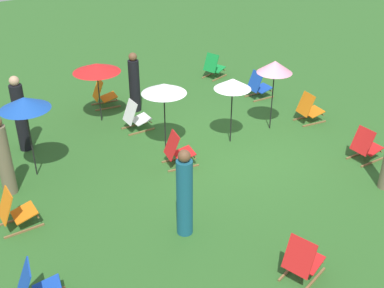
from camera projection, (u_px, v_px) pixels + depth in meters
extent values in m
plane|color=#2D6026|center=(232.00, 148.00, 11.98)|extent=(40.00, 40.00, 0.00)
cube|color=olive|center=(314.00, 281.00, 8.00)|extent=(0.22, 0.75, 0.04)
cube|color=olive|center=(290.00, 268.00, 8.25)|extent=(0.22, 0.75, 0.04)
cube|color=red|center=(307.00, 260.00, 8.07)|extent=(0.57, 0.54, 0.13)
cube|color=red|center=(299.00, 256.00, 7.74)|extent=(0.53, 0.36, 0.57)
cylinder|color=olive|center=(312.00, 257.00, 8.24)|extent=(0.43, 0.13, 0.03)
cube|color=olive|center=(314.00, 124.00, 13.14)|extent=(0.17, 0.75, 0.04)
cube|color=olive|center=(304.00, 117.00, 13.49)|extent=(0.17, 0.75, 0.04)
cube|color=orange|center=(313.00, 112.00, 13.23)|extent=(0.55, 0.51, 0.13)
cube|color=orange|center=(306.00, 104.00, 12.99)|extent=(0.52, 0.33, 0.57)
cylinder|color=olive|center=(319.00, 113.00, 13.34)|extent=(0.44, 0.10, 0.03)
cube|color=olive|center=(142.00, 132.00, 12.73)|extent=(0.08, 0.76, 0.04)
cube|color=olive|center=(134.00, 125.00, 13.05)|extent=(0.08, 0.76, 0.04)
cube|color=white|center=(141.00, 119.00, 12.81)|extent=(0.50, 0.46, 0.13)
cube|color=white|center=(130.00, 112.00, 12.54)|extent=(0.49, 0.27, 0.57)
cylinder|color=olive|center=(148.00, 120.00, 12.94)|extent=(0.44, 0.05, 0.03)
cube|color=olive|center=(220.00, 78.00, 16.18)|extent=(0.23, 0.74, 0.04)
cube|color=olive|center=(209.00, 75.00, 16.43)|extent=(0.23, 0.74, 0.04)
cube|color=#148C38|center=(216.00, 68.00, 16.25)|extent=(0.57, 0.54, 0.13)
cube|color=#148C38|center=(211.00, 63.00, 15.91)|extent=(0.53, 0.36, 0.57)
cylinder|color=olive|center=(220.00, 69.00, 16.42)|extent=(0.43, 0.14, 0.03)
cube|color=olive|center=(24.00, 231.00, 9.13)|extent=(0.06, 0.76, 0.04)
cube|color=olive|center=(18.00, 219.00, 9.45)|extent=(0.06, 0.76, 0.04)
cube|color=orange|center=(24.00, 213.00, 9.22)|extent=(0.49, 0.45, 0.13)
cube|color=orange|center=(5.00, 206.00, 8.94)|extent=(0.49, 0.26, 0.57)
cylinder|color=olive|center=(35.00, 212.00, 9.35)|extent=(0.44, 0.04, 0.03)
cube|color=olive|center=(372.00, 162.00, 11.35)|extent=(0.08, 0.76, 0.04)
cube|color=olive|center=(357.00, 154.00, 11.68)|extent=(0.08, 0.76, 0.04)
cube|color=red|center=(369.00, 148.00, 11.44)|extent=(0.50, 0.46, 0.13)
cube|color=red|center=(363.00, 141.00, 11.16)|extent=(0.49, 0.27, 0.57)
cylinder|color=olive|center=(375.00, 148.00, 11.57)|extent=(0.44, 0.05, 0.03)
cube|color=#1947B7|center=(24.00, 282.00, 7.24)|extent=(0.52, 0.35, 0.57)
cube|color=olive|center=(108.00, 108.00, 14.04)|extent=(0.17, 0.75, 0.04)
cube|color=olive|center=(104.00, 103.00, 14.39)|extent=(0.17, 0.75, 0.04)
cube|color=orange|center=(109.00, 97.00, 14.13)|extent=(0.55, 0.51, 0.13)
cube|color=orange|center=(98.00, 90.00, 13.88)|extent=(0.52, 0.33, 0.57)
cylinder|color=olive|center=(115.00, 98.00, 14.23)|extent=(0.44, 0.11, 0.03)
cube|color=olive|center=(264.00, 99.00, 14.63)|extent=(0.10, 0.76, 0.04)
cube|color=olive|center=(255.00, 94.00, 14.96)|extent=(0.10, 0.76, 0.04)
cube|color=#1947B7|center=(262.00, 88.00, 14.72)|extent=(0.51, 0.47, 0.13)
cube|color=#1947B7|center=(255.00, 81.00, 14.45)|extent=(0.50, 0.28, 0.57)
cylinder|color=olive|center=(267.00, 89.00, 14.84)|extent=(0.44, 0.06, 0.03)
cube|color=olive|center=(184.00, 168.00, 11.12)|extent=(0.21, 0.75, 0.04)
cube|color=olive|center=(177.00, 159.00, 11.48)|extent=(0.21, 0.75, 0.04)
cube|color=red|center=(184.00, 153.00, 11.21)|extent=(0.57, 0.53, 0.13)
cube|color=red|center=(172.00, 145.00, 10.98)|extent=(0.52, 0.35, 0.57)
cylinder|color=olive|center=(192.00, 154.00, 11.31)|extent=(0.43, 0.13, 0.03)
cylinder|color=black|center=(99.00, 93.00, 12.98)|extent=(0.03, 0.03, 1.62)
cone|color=red|center=(96.00, 68.00, 12.64)|extent=(1.26, 1.26, 0.23)
cylinder|color=black|center=(231.00, 111.00, 11.91)|extent=(0.03, 0.03, 1.66)
cone|color=white|center=(233.00, 84.00, 11.56)|extent=(0.90, 0.90, 0.26)
cylinder|color=black|center=(165.00, 118.00, 11.56)|extent=(0.03, 0.03, 1.69)
cone|color=white|center=(164.00, 88.00, 11.20)|extent=(1.07, 1.07, 0.23)
cylinder|color=black|center=(272.00, 96.00, 12.50)|extent=(0.03, 0.03, 1.85)
cone|color=pink|center=(275.00, 67.00, 12.12)|extent=(0.90, 0.90, 0.31)
cylinder|color=black|center=(31.00, 138.00, 10.48)|extent=(0.03, 0.03, 1.86)
cone|color=#194CB2|center=(24.00, 103.00, 10.08)|extent=(1.07, 1.07, 0.26)
cylinder|color=#72664C|center=(4.00, 161.00, 9.93)|extent=(0.42, 0.42, 1.55)
cylinder|color=black|center=(135.00, 86.00, 13.61)|extent=(0.40, 0.40, 1.49)
sphere|color=brown|center=(133.00, 57.00, 13.20)|extent=(0.23, 0.23, 0.23)
cylinder|color=#195972|center=(185.00, 198.00, 8.77)|extent=(0.41, 0.41, 1.55)
sphere|color=brown|center=(184.00, 156.00, 8.35)|extent=(0.23, 0.23, 0.23)
cylinder|color=black|center=(21.00, 118.00, 11.55)|extent=(0.38, 0.38, 1.68)
sphere|color=tan|center=(14.00, 81.00, 11.10)|extent=(0.23, 0.23, 0.23)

